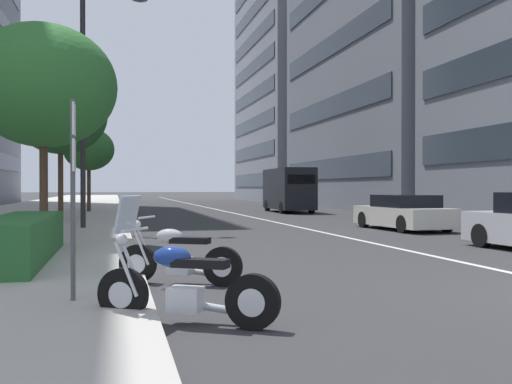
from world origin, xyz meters
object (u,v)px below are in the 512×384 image
(car_approaching_light, at_px, (403,213))
(street_lamp_with_banners, at_px, (92,86))
(motorcycle_nearest_camera, at_px, (178,259))
(parking_sign_by_curb, at_px, (73,175))
(delivery_van_ahead, at_px, (288,189))
(street_tree_by_lamp_post, at_px, (43,86))
(motorcycle_far_end_row, at_px, (182,286))
(street_tree_mid_sidewalk, at_px, (89,149))
(street_tree_near_plaza_corner, at_px, (60,115))

(car_approaching_light, height_order, street_lamp_with_banners, street_lamp_with_banners)
(motorcycle_nearest_camera, relative_size, street_lamp_with_banners, 0.23)
(parking_sign_by_curb, distance_m, street_lamp_with_banners, 14.06)
(delivery_van_ahead, height_order, street_lamp_with_banners, street_lamp_with_banners)
(parking_sign_by_curb, bearing_deg, street_tree_by_lamp_post, 8.69)
(motorcycle_nearest_camera, xyz_separation_m, parking_sign_by_curb, (-1.78, 1.49, 1.31))
(parking_sign_by_curb, bearing_deg, motorcycle_far_end_row, -127.78)
(motorcycle_nearest_camera, distance_m, delivery_van_ahead, 27.49)
(car_approaching_light, distance_m, parking_sign_by_curb, 16.14)
(motorcycle_nearest_camera, bearing_deg, street_lamp_with_banners, -53.81)
(parking_sign_by_curb, xyz_separation_m, street_tree_mid_sidewalk, (28.11, 1.01, 2.11))
(delivery_van_ahead, bearing_deg, street_lamp_with_banners, 142.43)
(motorcycle_nearest_camera, distance_m, street_tree_near_plaza_corner, 17.34)
(motorcycle_nearest_camera, relative_size, street_tree_by_lamp_post, 0.33)
(motorcycle_nearest_camera, height_order, street_lamp_with_banners, street_lamp_with_banners)
(motorcycle_far_end_row, distance_m, street_tree_by_lamp_post, 10.93)
(motorcycle_nearest_camera, xyz_separation_m, street_lamp_with_banners, (11.85, 1.76, 4.72))
(motorcycle_far_end_row, bearing_deg, street_lamp_with_banners, -53.80)
(motorcycle_far_end_row, bearing_deg, street_tree_mid_sidewalk, -55.28)
(street_tree_mid_sidewalk, bearing_deg, street_lamp_with_banners, -177.08)
(delivery_van_ahead, xyz_separation_m, street_tree_by_lamp_post, (-18.56, 12.55, 2.83))
(street_lamp_with_banners, xyz_separation_m, street_tree_by_lamp_post, (-4.71, 1.10, -0.84))
(car_approaching_light, bearing_deg, parking_sign_by_curb, 135.06)
(delivery_van_ahead, distance_m, parking_sign_by_curb, 29.68)
(delivery_van_ahead, relative_size, street_tree_mid_sidewalk, 1.21)
(parking_sign_by_curb, bearing_deg, street_tree_near_plaza_corner, 5.45)
(street_tree_mid_sidewalk, bearing_deg, street_tree_near_plaza_corner, 175.71)
(car_approaching_light, relative_size, delivery_van_ahead, 0.76)
(car_approaching_light, height_order, street_tree_by_lamp_post, street_tree_by_lamp_post)
(motorcycle_nearest_camera, bearing_deg, parking_sign_by_curb, 77.79)
(car_approaching_light, xyz_separation_m, street_tree_near_plaza_corner, (6.40, 12.61, 4.03))
(motorcycle_far_end_row, bearing_deg, parking_sign_by_curb, -7.49)
(motorcycle_nearest_camera, distance_m, parking_sign_by_curb, 2.67)
(street_lamp_with_banners, distance_m, street_tree_near_plaza_corner, 4.90)
(motorcycle_nearest_camera, distance_m, car_approaching_light, 13.79)
(street_tree_mid_sidewalk, bearing_deg, motorcycle_nearest_camera, -174.58)
(motorcycle_nearest_camera, height_order, car_approaching_light, car_approaching_light)
(street_tree_near_plaza_corner, bearing_deg, street_tree_by_lamp_post, -177.67)
(motorcycle_far_end_row, distance_m, delivery_van_ahead, 30.16)
(delivery_van_ahead, distance_m, street_lamp_with_banners, 18.34)
(car_approaching_light, distance_m, delivery_van_ahead, 15.63)
(street_lamp_with_banners, bearing_deg, parking_sign_by_curb, -178.87)
(motorcycle_nearest_camera, xyz_separation_m, street_tree_by_lamp_post, (7.14, 2.86, 3.88))
(parking_sign_by_curb, bearing_deg, street_tree_mid_sidewalk, 2.05)
(street_tree_near_plaza_corner, xyz_separation_m, street_tree_mid_sidewalk, (9.82, -0.74, -0.81))
(street_tree_mid_sidewalk, bearing_deg, street_tree_by_lamp_post, 178.93)
(parking_sign_by_curb, bearing_deg, motorcycle_nearest_camera, -39.96)
(car_approaching_light, relative_size, street_lamp_with_banners, 0.54)
(delivery_van_ahead, height_order, parking_sign_by_curb, delivery_van_ahead)
(motorcycle_nearest_camera, xyz_separation_m, street_tree_mid_sidewalk, (26.33, 2.50, 3.42))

